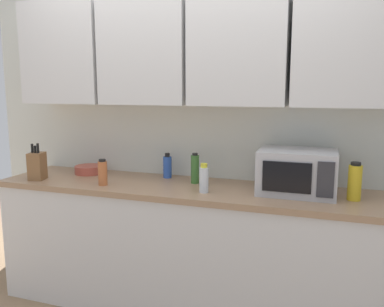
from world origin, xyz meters
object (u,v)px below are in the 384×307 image
(bottle_green_oil, at_px, (195,169))
(bottle_blue_cleaner, at_px, (167,167))
(microwave, at_px, (297,172))
(bowl_ceramic_small, at_px, (89,170))
(knife_block, at_px, (37,166))
(bottle_clear_tall, at_px, (204,179))
(bottle_yellow_mustard, at_px, (355,182))
(bottle_spice_jar, at_px, (103,173))

(bottle_green_oil, distance_m, bottle_blue_cleaner, 0.27)
(microwave, bearing_deg, bottle_green_oil, 176.11)
(bottle_green_oil, height_order, bowl_ceramic_small, bottle_green_oil)
(bottle_blue_cleaner, bearing_deg, knife_block, -157.59)
(microwave, distance_m, bottle_green_oil, 0.71)
(bottle_clear_tall, bearing_deg, bowl_ceramic_small, 165.97)
(microwave, xyz_separation_m, bottle_green_oil, (-0.70, 0.05, -0.04))
(bottle_green_oil, distance_m, bottle_yellow_mustard, 1.05)
(microwave, relative_size, bottle_blue_cleaner, 2.57)
(microwave, distance_m, bottle_blue_cleaner, 0.97)
(knife_block, xyz_separation_m, bottle_blue_cleaner, (0.88, 0.36, -0.02))
(knife_block, relative_size, bottle_spice_jar, 1.49)
(bottle_green_oil, bearing_deg, knife_block, -166.82)
(knife_block, xyz_separation_m, bottle_green_oil, (1.14, 0.27, 0.00))
(bottle_yellow_mustard, bearing_deg, bottle_blue_cleaner, 171.25)
(bottle_green_oil, bearing_deg, bottle_yellow_mustard, -5.50)
(bottle_clear_tall, bearing_deg, microwave, 17.06)
(bottle_spice_jar, relative_size, bowl_ceramic_small, 0.83)
(knife_block, height_order, bottle_yellow_mustard, knife_block)
(microwave, relative_size, bottle_clear_tall, 2.51)
(bottle_yellow_mustard, relative_size, bowl_ceramic_small, 1.06)
(bottle_green_oil, relative_size, bowl_ceramic_small, 0.98)
(microwave, bearing_deg, bottle_clear_tall, -162.94)
(bottle_yellow_mustard, bearing_deg, bottle_green_oil, 174.50)
(knife_block, xyz_separation_m, bottle_yellow_mustard, (2.18, 0.17, 0.01))
(bottle_spice_jar, xyz_separation_m, bottle_blue_cleaner, (0.34, 0.36, -0.00))
(microwave, distance_m, knife_block, 1.85)
(bottle_yellow_mustard, bearing_deg, bowl_ceramic_small, 176.01)
(bottle_blue_cleaner, bearing_deg, bottle_clear_tall, -39.79)
(knife_block, xyz_separation_m, bowl_ceramic_small, (0.24, 0.30, -0.07))
(bottle_spice_jar, height_order, bottle_clear_tall, bottle_clear_tall)
(knife_block, bearing_deg, bottle_clear_tall, 1.98)
(knife_block, relative_size, bottle_green_oil, 1.26)
(bowl_ceramic_small, bearing_deg, bottle_clear_tall, -14.03)
(microwave, relative_size, knife_block, 1.77)
(bottle_spice_jar, relative_size, bottle_yellow_mustard, 0.79)
(bottle_yellow_mustard, xyz_separation_m, bottle_blue_cleaner, (-1.29, 0.20, -0.03))
(bottle_yellow_mustard, relative_size, bottle_blue_cleaner, 1.24)
(bottle_clear_tall, height_order, bottle_blue_cleaner, bottle_clear_tall)
(bottle_clear_tall, relative_size, bowl_ceramic_small, 0.87)
(bottle_spice_jar, xyz_separation_m, bottle_yellow_mustard, (1.63, 0.16, 0.02))
(knife_block, relative_size, bottle_yellow_mustard, 1.17)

